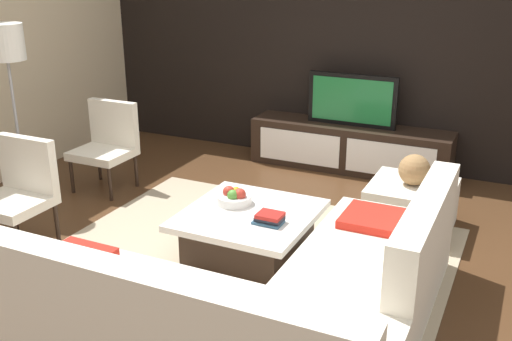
# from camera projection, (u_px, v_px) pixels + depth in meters

# --- Properties ---
(ground_plane) EXTENTS (14.00, 14.00, 0.00)m
(ground_plane) POSITION_uv_depth(u_px,v_px,m) (255.00, 265.00, 4.56)
(ground_plane) COLOR #4C301C
(feature_wall_back) EXTENTS (6.40, 0.12, 2.80)m
(feature_wall_back) POSITION_uv_depth(u_px,v_px,m) (364.00, 37.00, 6.38)
(feature_wall_back) COLOR black
(feature_wall_back) RESTS_ON ground
(area_rug) EXTENTS (3.02, 2.65, 0.01)m
(area_rug) POSITION_uv_depth(u_px,v_px,m) (244.00, 261.00, 4.60)
(area_rug) COLOR tan
(area_rug) RESTS_ON ground
(media_console) EXTENTS (2.17, 0.48, 0.50)m
(media_console) POSITION_uv_depth(u_px,v_px,m) (349.00, 147.00, 6.51)
(media_console) COLOR black
(media_console) RESTS_ON ground
(television) EXTENTS (0.96, 0.06, 0.55)m
(television) POSITION_uv_depth(u_px,v_px,m) (352.00, 100.00, 6.33)
(television) COLOR black
(television) RESTS_ON media_console
(sectional_couch) EXTENTS (2.27, 2.34, 0.82)m
(sectional_couch) POSITION_uv_depth(u_px,v_px,m) (269.00, 304.00, 3.53)
(sectional_couch) COLOR silver
(sectional_couch) RESTS_ON ground
(coffee_table) EXTENTS (0.97, 1.01, 0.38)m
(coffee_table) POSITION_uv_depth(u_px,v_px,m) (249.00, 233.00, 4.62)
(coffee_table) COLOR black
(coffee_table) RESTS_ON ground
(accent_chair_near) EXTENTS (0.55, 0.51, 0.87)m
(accent_chair_near) POSITION_uv_depth(u_px,v_px,m) (19.00, 186.00, 4.76)
(accent_chair_near) COLOR black
(accent_chair_near) RESTS_ON ground
(floor_lamp) EXTENTS (0.33, 0.33, 1.67)m
(floor_lamp) POSITION_uv_depth(u_px,v_px,m) (7.00, 53.00, 5.27)
(floor_lamp) COLOR #A5A5AA
(floor_lamp) RESTS_ON ground
(ottoman) EXTENTS (0.70, 0.70, 0.40)m
(ottoman) POSITION_uv_depth(u_px,v_px,m) (411.00, 206.00, 5.12)
(ottoman) COLOR silver
(ottoman) RESTS_ON ground
(fruit_bowl) EXTENTS (0.28, 0.28, 0.14)m
(fruit_bowl) POSITION_uv_depth(u_px,v_px,m) (234.00, 197.00, 4.69)
(fruit_bowl) COLOR silver
(fruit_bowl) RESTS_ON coffee_table
(accent_chair_far) EXTENTS (0.55, 0.50, 0.87)m
(accent_chair_far) POSITION_uv_depth(u_px,v_px,m) (108.00, 140.00, 5.94)
(accent_chair_far) COLOR black
(accent_chair_far) RESTS_ON ground
(decorative_ball) EXTENTS (0.27, 0.27, 0.27)m
(decorative_ball) POSITION_uv_depth(u_px,v_px,m) (414.00, 170.00, 5.00)
(decorative_ball) COLOR #997247
(decorative_ball) RESTS_ON ottoman
(book_stack) EXTENTS (0.21, 0.16, 0.08)m
(book_stack) POSITION_uv_depth(u_px,v_px,m) (269.00, 218.00, 4.36)
(book_stack) COLOR #2D516B
(book_stack) RESTS_ON coffee_table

